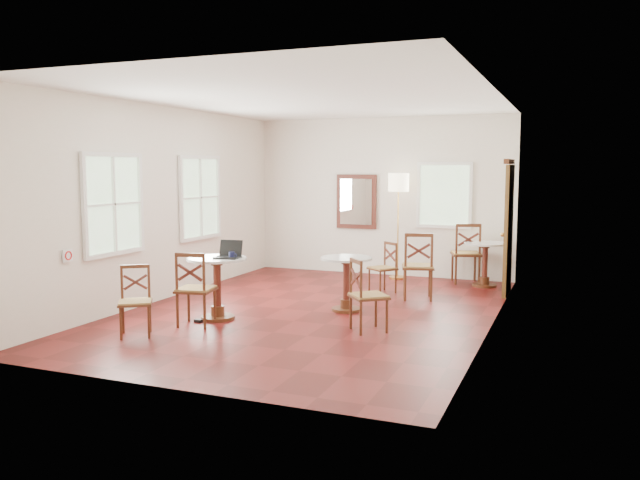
# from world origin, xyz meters

# --- Properties ---
(ground) EXTENTS (7.00, 7.00, 0.00)m
(ground) POSITION_xyz_m (0.00, 0.00, 0.00)
(ground) COLOR #55100E
(ground) RESTS_ON ground
(room_shell) EXTENTS (5.02, 7.02, 3.01)m
(room_shell) POSITION_xyz_m (-0.06, 0.27, 1.89)
(room_shell) COLOR silver
(room_shell) RESTS_ON ground
(cafe_table_near) EXTENTS (0.80, 0.80, 0.85)m
(cafe_table_near) POSITION_xyz_m (-1.01, -0.92, 0.52)
(cafe_table_near) COLOR #4C2613
(cafe_table_near) RESTS_ON ground
(cafe_table_mid) EXTENTS (0.74, 0.74, 0.78)m
(cafe_table_mid) POSITION_xyz_m (0.44, 0.21, 0.48)
(cafe_table_mid) COLOR #4C2613
(cafe_table_mid) RESTS_ON ground
(cafe_table_back) EXTENTS (0.73, 0.73, 0.77)m
(cafe_table_back) POSITION_xyz_m (2.04, 2.91, 0.47)
(cafe_table_back) COLOR #4C2613
(cafe_table_back) RESTS_ON ground
(chair_near_a) EXTENTS (0.53, 0.53, 0.98)m
(chair_near_a) POSITION_xyz_m (-1.09, -1.35, 0.49)
(chair_near_a) COLOR #4C2613
(chair_near_a) RESTS_ON ground
(chair_near_b) EXTENTS (0.55, 0.55, 0.86)m
(chair_near_b) POSITION_xyz_m (-1.50, -2.04, 0.43)
(chair_near_b) COLOR #4C2613
(chair_near_b) RESTS_ON ground
(chair_mid_a) EXTENTS (0.60, 0.60, 1.06)m
(chair_mid_a) POSITION_xyz_m (1.21, 1.41, 0.53)
(chair_mid_a) COLOR #4C2613
(chair_mid_a) RESTS_ON ground
(chair_mid_b) EXTENTS (0.60, 0.60, 0.92)m
(chair_mid_b) POSITION_xyz_m (1.07, -0.79, 0.46)
(chair_mid_b) COLOR #4C2613
(chair_mid_b) RESTS_ON ground
(chair_back_a) EXTENTS (0.63, 0.63, 1.08)m
(chair_back_a) POSITION_xyz_m (1.68, 3.13, 0.54)
(chair_back_a) COLOR #4C2613
(chair_back_a) RESTS_ON ground
(chair_back_b) EXTENTS (0.54, 0.54, 0.83)m
(chair_back_b) POSITION_xyz_m (0.55, 1.75, 0.41)
(chair_back_b) COLOR #4C2613
(chair_back_b) RESTS_ON ground
(floor_lamp) EXTENTS (0.38, 0.38, 1.96)m
(floor_lamp) POSITION_xyz_m (0.42, 3.15, 1.66)
(floor_lamp) COLOR #BF8C3F
(floor_lamp) RESTS_ON ground
(laptop) EXTENTS (0.35, 0.30, 0.23)m
(laptop) POSITION_xyz_m (-0.85, -0.88, 0.90)
(laptop) COLOR black
(laptop) RESTS_ON cafe_table_near
(mouse) EXTENTS (0.09, 0.06, 0.03)m
(mouse) POSITION_xyz_m (-0.97, -0.93, 0.86)
(mouse) COLOR black
(mouse) RESTS_ON cafe_table_near
(navy_mug) EXTENTS (0.11, 0.08, 0.09)m
(navy_mug) POSITION_xyz_m (-0.77, -0.94, 0.89)
(navy_mug) COLOR #101335
(navy_mug) RESTS_ON cafe_table_near
(water_glass) EXTENTS (0.07, 0.07, 0.11)m
(water_glass) POSITION_xyz_m (-0.93, -0.70, 0.90)
(water_glass) COLOR white
(water_glass) RESTS_ON cafe_table_near
(power_adapter) EXTENTS (0.10, 0.06, 0.04)m
(power_adapter) POSITION_xyz_m (-1.16, -1.18, 0.02)
(power_adapter) COLOR black
(power_adapter) RESTS_ON ground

